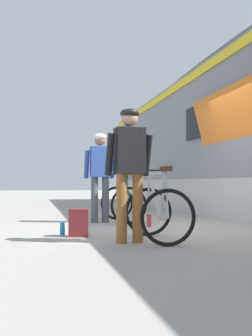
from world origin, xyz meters
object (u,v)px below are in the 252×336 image
(cyclist_near_in_dark, at_px, (130,162))
(water_bottle_near_the_bikes, at_px, (149,221))
(bicycle_far_teal, at_px, (123,202))
(cyclist_far_in_blue, at_px, (100,169))
(bicycle_near_silver, at_px, (157,211))
(water_bottle_by_the_backpack, at_px, (62,229))
(backpack_on_platform, at_px, (79,223))

(cyclist_near_in_dark, bearing_deg, water_bottle_near_the_bikes, 66.38)
(bicycle_far_teal, height_order, water_bottle_near_the_bikes, bicycle_far_teal)
(cyclist_far_in_blue, bearing_deg, water_bottle_near_the_bikes, -54.85)
(cyclist_far_in_blue, relative_size, bicycle_near_silver, 1.61)
(cyclist_near_in_dark, distance_m, bicycle_far_teal, 2.95)
(bicycle_near_silver, xyz_separation_m, bicycle_far_teal, (0.12, 2.74, 0.00))
(cyclist_far_in_blue, bearing_deg, bicycle_near_silver, -82.50)
(cyclist_far_in_blue, height_order, water_bottle_by_the_backpack, cyclist_far_in_blue)
(bicycle_far_teal, bearing_deg, water_bottle_by_the_backpack, -125.46)
(bicycle_far_teal, bearing_deg, bicycle_near_silver, -92.45)
(bicycle_near_silver, bearing_deg, water_bottle_near_the_bikes, 77.77)
(cyclist_far_in_blue, height_order, bicycle_near_silver, cyclist_far_in_blue)
(backpack_on_platform, bearing_deg, bicycle_near_silver, -24.75)
(cyclist_far_in_blue, distance_m, backpack_on_platform, 2.28)
(backpack_on_platform, relative_size, water_bottle_near_the_bikes, 1.80)
(bicycle_near_silver, distance_m, bicycle_far_teal, 2.74)
(water_bottle_near_the_bikes, bearing_deg, cyclist_far_in_blue, 125.15)
(backpack_on_platform, bearing_deg, water_bottle_by_the_backpack, 144.91)
(bicycle_near_silver, bearing_deg, backpack_on_platform, 145.92)
(bicycle_far_teal, bearing_deg, water_bottle_near_the_bikes, -77.11)
(cyclist_far_in_blue, distance_m, water_bottle_near_the_bikes, 1.56)
(bicycle_far_teal, bearing_deg, cyclist_far_in_blue, -173.38)
(backpack_on_platform, distance_m, water_bottle_by_the_backpack, 0.32)
(bicycle_near_silver, relative_size, water_bottle_by_the_backpack, 5.70)
(cyclist_near_in_dark, height_order, water_bottle_near_the_bikes, cyclist_near_in_dark)
(backpack_on_platform, height_order, water_bottle_near_the_bikes, backpack_on_platform)
(bicycle_near_silver, bearing_deg, water_bottle_by_the_backpack, 143.83)
(cyclist_far_in_blue, height_order, backpack_on_platform, cyclist_far_in_blue)
(cyclist_near_in_dark, height_order, bicycle_near_silver, cyclist_near_in_dark)
(cyclist_near_in_dark, relative_size, backpack_on_platform, 4.40)
(cyclist_near_in_dark, xyz_separation_m, water_bottle_near_the_bikes, (0.77, 1.76, -0.94))
(cyclist_near_in_dark, relative_size, cyclist_far_in_blue, 1.00)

